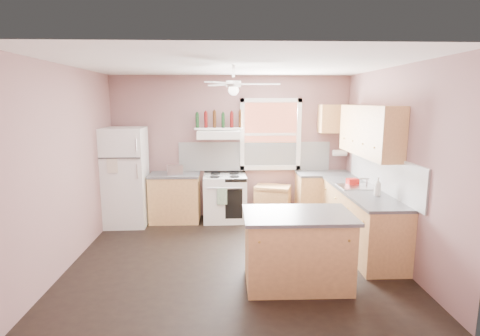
{
  "coord_description": "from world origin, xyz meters",
  "views": [
    {
      "loc": [
        -0.12,
        -5.13,
        2.22
      ],
      "look_at": [
        0.1,
        0.3,
        1.25
      ],
      "focal_mm": 28.0,
      "sensor_mm": 36.0,
      "label": 1
    }
  ],
  "objects_px": {
    "refrigerator": "(125,177)",
    "toaster": "(175,170)",
    "island": "(297,250)",
    "cart": "(272,202)",
    "stove": "(225,198)"
  },
  "relations": [
    {
      "from": "refrigerator",
      "to": "toaster",
      "type": "distance_m",
      "value": 0.9
    },
    {
      "from": "refrigerator",
      "to": "island",
      "type": "bearing_deg",
      "value": -43.37
    },
    {
      "from": "toaster",
      "to": "island",
      "type": "bearing_deg",
      "value": -65.38
    },
    {
      "from": "refrigerator",
      "to": "island",
      "type": "height_order",
      "value": "refrigerator"
    },
    {
      "from": "island",
      "to": "cart",
      "type": "bearing_deg",
      "value": 89.74
    },
    {
      "from": "refrigerator",
      "to": "cart",
      "type": "relative_size",
      "value": 2.74
    },
    {
      "from": "stove",
      "to": "cart",
      "type": "distance_m",
      "value": 0.92
    },
    {
      "from": "cart",
      "to": "island",
      "type": "height_order",
      "value": "island"
    },
    {
      "from": "refrigerator",
      "to": "stove",
      "type": "relative_size",
      "value": 2.05
    },
    {
      "from": "toaster",
      "to": "cart",
      "type": "relative_size",
      "value": 0.43
    },
    {
      "from": "refrigerator",
      "to": "toaster",
      "type": "relative_size",
      "value": 6.3
    },
    {
      "from": "toaster",
      "to": "island",
      "type": "relative_size",
      "value": 0.23
    },
    {
      "from": "refrigerator",
      "to": "toaster",
      "type": "xyz_separation_m",
      "value": [
        0.89,
        0.05,
        0.11
      ]
    },
    {
      "from": "cart",
      "to": "island",
      "type": "relative_size",
      "value": 0.52
    },
    {
      "from": "toaster",
      "to": "island",
      "type": "xyz_separation_m",
      "value": [
        1.78,
        -2.44,
        -0.56
      ]
    }
  ]
}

